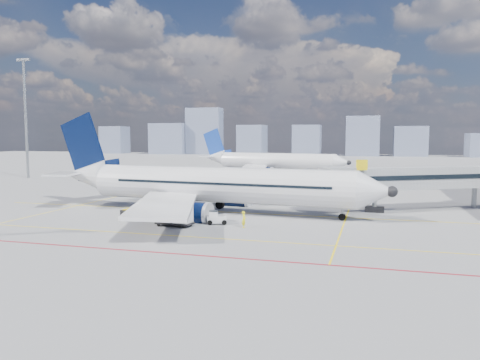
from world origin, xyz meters
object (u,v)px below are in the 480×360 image
(cargo_dolly, at_px, (175,215))
(belt_loader, at_px, (139,212))
(baggage_tug, at_px, (216,218))
(main_aircraft, at_px, (204,185))
(ramp_worker, at_px, (244,219))
(second_aircraft, at_px, (270,161))

(cargo_dolly, relative_size, belt_loader, 0.67)
(cargo_dolly, height_order, belt_loader, belt_loader)
(belt_loader, bearing_deg, baggage_tug, -7.35)
(main_aircraft, distance_m, ramp_worker, 11.15)
(baggage_tug, distance_m, cargo_dolly, 4.21)
(main_aircraft, relative_size, baggage_tug, 18.93)
(second_aircraft, xyz_separation_m, belt_loader, (-1.15, -62.70, -2.64))
(main_aircraft, height_order, second_aircraft, main_aircraft)
(main_aircraft, relative_size, second_aircraft, 1.13)
(main_aircraft, bearing_deg, cargo_dolly, -82.83)
(main_aircraft, distance_m, cargo_dolly, 9.60)
(cargo_dolly, distance_m, belt_loader, 7.27)
(cargo_dolly, bearing_deg, main_aircraft, 96.89)
(main_aircraft, distance_m, baggage_tug, 8.56)
(cargo_dolly, height_order, ramp_worker, cargo_dolly)
(second_aircraft, xyz_separation_m, ramp_worker, (11.71, -65.58, -2.41))
(main_aircraft, xyz_separation_m, ramp_worker, (7.13, -8.23, -2.40))
(belt_loader, relative_size, ramp_worker, 3.44)
(main_aircraft, relative_size, cargo_dolly, 11.27)
(cargo_dolly, relative_size, ramp_worker, 2.32)
(main_aircraft, xyz_separation_m, belt_loader, (-5.73, -5.34, -2.63))
(ramp_worker, bearing_deg, cargo_dolly, 96.35)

